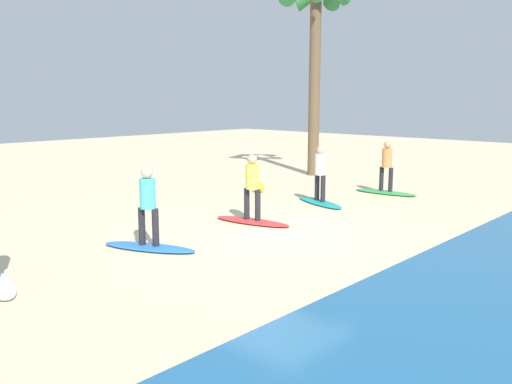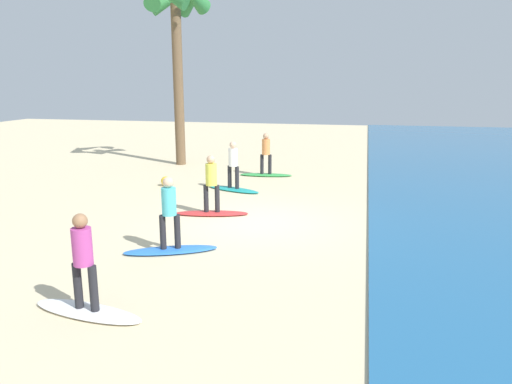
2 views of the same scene
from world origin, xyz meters
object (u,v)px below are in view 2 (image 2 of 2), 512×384
Objects in this scene: surfer_green at (266,150)px; surfer_teal at (233,161)px; beach_ball at (166,181)px; surfboard_green at (266,175)px; surfboard_white at (88,311)px; surfer_white at (83,255)px; palm_tree at (176,19)px; surfer_red at (211,179)px; surfboard_blue at (171,250)px; surfboard_red at (212,213)px; surfboard_teal at (233,189)px; surfer_blue at (169,208)px.

surfer_green is 1.00× the size of surfer_teal.
surfer_green is at bearing 129.75° from beach_ball.
surfboard_green is at bearing 129.75° from beach_ball.
surfboard_white is 1.28× the size of surfer_white.
surfer_teal reaches higher than beach_ball.
surfer_red is at bearing 26.95° from palm_tree.
surfboard_white is (3.09, -0.20, 0.00)m from surfboard_blue.
surfer_green reaches higher than surfboard_red.
surfboard_teal is at bearing -175.96° from surfer_red.
surfer_green is 4.65× the size of beach_ball.
surfer_teal is at bearing 68.83° from surfboard_blue.
surfboard_green is 1.28× the size of surfer_blue.
surfboard_blue is at bearing -97.55° from surfboard_green.
surfer_teal reaches higher than surfboard_green.
surfboard_white is at bearing -2.41° from surfer_green.
surfboard_red is at bearing 40.20° from beach_ball.
surfboard_green is 9.19m from surfboard_blue.
surfboard_red is at bearing 26.95° from palm_tree.
surfer_white reaches higher than surfboard_white.
beach_ball is at bearing 90.20° from surfboard_blue.
surfboard_teal is 9.44m from surfboard_white.
surfer_green is 1.00× the size of surfer_white.
palm_tree is at bearing -113.18° from surfer_green.
surfer_red is 0.21× the size of palm_tree.
surfer_teal is at bearing -107.14° from surfboard_green.
surfboard_blue is at bearing 2.42° from surfer_teal.
surfer_blue is 7.19m from beach_ball.
surfboard_white is (6.27, -0.16, 0.00)m from surfboard_red.
surfboard_teal is 1.28× the size of surfer_white.
surfer_white reaches higher than surfboard_blue.
surfboard_blue is at bearing 0.80° from surfer_red.
surfboard_teal is 2.62m from beach_ball.
surfboard_red is 1.28× the size of surfer_blue.
surfboard_teal is 1.28× the size of surfer_blue.
surfer_green is at bearing 177.59° from surfer_white.
surfer_green is 9.25m from surfboard_blue.
surfboard_blue is at bearing 23.79° from beach_ball.
surfer_teal is 9.49m from surfboard_white.
surfboard_green is 6.02m from surfboard_red.
surfer_red is at bearing -179.20° from surfer_blue.
surfboard_blue is (3.18, 0.04, 0.00)m from surfboard_red.
surfboard_red is 1.28× the size of surfer_red.
palm_tree reaches higher than surfboard_green.
surfer_teal is 2.76m from beach_ball.
surfer_red reaches higher than beach_ball.
surfboard_red is (3.17, 0.22, 0.00)m from surfboard_teal.
surfer_red is 4.48m from beach_ball.
surfboard_red is at bearing -65.23° from surfboard_teal.
surfer_teal is 1.00× the size of surfer_red.
surfboard_green is 6.10m from surfer_red.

